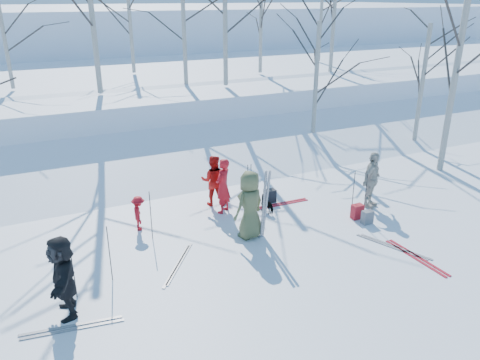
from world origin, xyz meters
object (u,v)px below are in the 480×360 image
skier_red_north (223,186)px  backpack_grey (367,217)px  dog (268,204)px  skier_redor_behind (213,181)px  skier_grey_west (63,276)px  backpack_red (357,212)px  skier_cream_east (371,180)px  skier_red_seated (139,213)px  skier_olive_center (250,205)px  backpack_dark (270,196)px

skier_red_north → backpack_grey: 4.15m
dog → backpack_grey: 2.83m
skier_redor_behind → skier_grey_west: 5.87m
backpack_red → skier_cream_east: bearing=30.4°
backpack_grey → dog: bearing=139.3°
skier_redor_behind → skier_red_seated: (-2.44, -0.66, -0.30)m
skier_redor_behind → skier_grey_west: (-4.62, -3.61, 0.08)m
skier_red_north → skier_grey_west: skier_grey_west is taller
skier_olive_center → skier_red_seated: skier_olive_center is taller
backpack_red → backpack_dark: 2.67m
skier_olive_center → skier_redor_behind: (-0.07, 2.30, -0.14)m
skier_olive_center → backpack_grey: bearing=150.0°
skier_red_north → backpack_dark: size_ratio=4.08×
skier_olive_center → dog: skier_olive_center is taller
skier_red_north → backpack_red: bearing=111.3°
skier_redor_behind → backpack_dark: size_ratio=3.89×
skier_redor_behind → backpack_red: (3.32, -2.63, -0.57)m
skier_red_seated → dog: skier_red_seated is taller
skier_red_seated → backpack_red: (5.76, -1.97, -0.27)m
skier_red_north → skier_redor_behind: skier_red_north is taller
skier_grey_west → backpack_red: (7.94, 0.98, -0.65)m
dog → backpack_dark: dog is taller
skier_red_north → backpack_grey: size_ratio=4.30×
skier_cream_east → backpack_dark: (-2.53, 1.57, -0.65)m
skier_olive_center → backpack_dark: 2.43m
skier_redor_behind → skier_grey_west: bearing=65.1°
skier_red_north → skier_cream_east: 4.39m
skier_redor_behind → backpack_dark: (1.62, -0.57, -0.58)m
skier_grey_west → backpack_red: skier_grey_west is taller
skier_red_north → skier_red_seated: skier_red_north is taller
skier_grey_west → skier_olive_center: bearing=108.7°
skier_redor_behind → backpack_grey: size_ratio=4.09×
skier_red_north → skier_red_seated: 2.51m
skier_red_north → backpack_red: 3.90m
skier_red_seated → backpack_red: bearing=-97.8°
skier_redor_behind → backpack_dark: bearing=-172.4°
skier_red_north → dog: skier_red_north is taller
skier_red_seated → backpack_red: skier_red_seated is taller
skier_cream_east → dog: bearing=136.0°
skier_grey_west → backpack_grey: 8.04m
skier_grey_west → backpack_dark: 6.98m
skier_olive_center → skier_red_seated: size_ratio=1.89×
dog → backpack_red: size_ratio=1.36×
backpack_dark → skier_cream_east: bearing=-31.8°
backpack_red → skier_grey_west: bearing=-173.0°
skier_cream_east → backpack_red: 1.17m
dog → skier_cream_east: bearing=144.7°
backpack_red → backpack_dark: (-1.69, 2.06, -0.01)m
skier_olive_center → skier_red_north: (-0.02, 1.70, -0.10)m
skier_red_seated → skier_cream_east: size_ratio=0.57×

